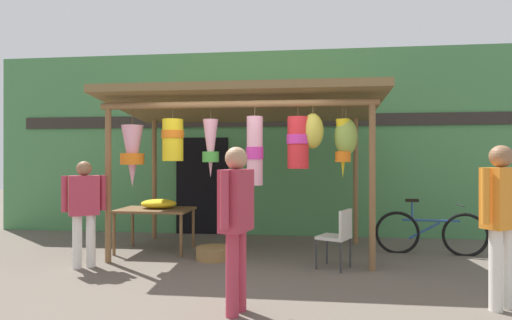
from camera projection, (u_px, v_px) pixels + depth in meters
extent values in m
plane|color=#60564C|center=(239.00, 265.00, 6.05)|extent=(30.00, 30.00, 0.00)
cube|color=#47844C|center=(259.00, 143.00, 8.63)|extent=(11.36, 0.25, 3.77)
cube|color=#2D2823|center=(258.00, 121.00, 8.49)|extent=(10.23, 0.04, 0.24)
cube|color=black|center=(202.00, 186.00, 8.64)|extent=(1.10, 0.03, 2.00)
cylinder|color=brown|center=(108.00, 184.00, 6.21)|extent=(0.09, 0.09, 2.34)
cylinder|color=brown|center=(372.00, 186.00, 5.76)|extent=(0.09, 0.09, 2.34)
cylinder|color=brown|center=(154.00, 179.00, 8.11)|extent=(0.09, 0.09, 2.34)
cylinder|color=brown|center=(356.00, 180.00, 7.65)|extent=(0.09, 0.09, 2.34)
cylinder|color=brown|center=(235.00, 104.00, 5.99)|extent=(4.05, 0.10, 0.10)
cylinder|color=brown|center=(252.00, 110.00, 7.88)|extent=(4.05, 0.10, 0.10)
cube|color=olive|center=(245.00, 105.00, 6.93)|extent=(4.35, 2.41, 0.36)
cylinder|color=brown|center=(132.00, 118.00, 6.24)|extent=(0.01, 0.01, 0.23)
cone|color=pink|center=(132.00, 156.00, 6.24)|extent=(0.32, 0.32, 0.93)
cylinder|color=orange|center=(132.00, 159.00, 6.24)|extent=(0.35, 0.35, 0.17)
cylinder|color=brown|center=(173.00, 114.00, 6.15)|extent=(0.01, 0.01, 0.15)
cylinder|color=yellow|center=(173.00, 140.00, 6.15)|extent=(0.31, 0.31, 0.62)
cylinder|color=orange|center=(173.00, 134.00, 6.15)|extent=(0.33, 0.33, 0.11)
cylinder|color=brown|center=(211.00, 114.00, 6.13)|extent=(0.01, 0.01, 0.15)
cone|color=pink|center=(211.00, 149.00, 6.13)|extent=(0.23, 0.23, 0.86)
cylinder|color=green|center=(211.00, 157.00, 6.13)|extent=(0.25, 0.25, 0.15)
cylinder|color=brown|center=(255.00, 112.00, 5.93)|extent=(0.01, 0.01, 0.13)
cylinder|color=pink|center=(255.00, 151.00, 5.93)|extent=(0.23, 0.23, 0.98)
cylinder|color=#D13399|center=(255.00, 153.00, 5.93)|extent=(0.25, 0.25, 0.18)
cylinder|color=brown|center=(298.00, 112.00, 5.92)|extent=(0.01, 0.01, 0.14)
cylinder|color=red|center=(298.00, 143.00, 5.92)|extent=(0.30, 0.30, 0.74)
cylinder|color=#D13399|center=(298.00, 139.00, 5.92)|extent=(0.33, 0.33, 0.13)
cylinder|color=brown|center=(343.00, 113.00, 5.89)|extent=(0.01, 0.01, 0.17)
cone|color=yellow|center=(343.00, 149.00, 5.89)|extent=(0.20, 0.20, 0.83)
cylinder|color=orange|center=(343.00, 157.00, 5.89)|extent=(0.22, 0.22, 0.15)
cylinder|color=#4C3D23|center=(346.00, 112.00, 5.89)|extent=(0.02, 0.02, 0.16)
ellipsoid|color=#89A842|center=(346.00, 137.00, 5.89)|extent=(0.32, 0.28, 0.54)
cylinder|color=#4C3D23|center=(313.00, 110.00, 5.88)|extent=(0.02, 0.02, 0.09)
ellipsoid|color=gold|center=(313.00, 131.00, 5.88)|extent=(0.31, 0.26, 0.50)
cube|color=brown|center=(155.00, 210.00, 6.97)|extent=(1.21, 0.82, 0.04)
cylinder|color=brown|center=(114.00, 234.00, 6.68)|extent=(0.05, 0.05, 0.68)
cylinder|color=brown|center=(181.00, 236.00, 6.55)|extent=(0.05, 0.05, 0.68)
cylinder|color=brown|center=(133.00, 227.00, 7.40)|extent=(0.05, 0.05, 0.68)
cylinder|color=brown|center=(193.00, 228.00, 7.26)|extent=(0.05, 0.05, 0.68)
ellipsoid|color=yellow|center=(159.00, 204.00, 7.02)|extent=(0.61, 0.43, 0.16)
ellipsoid|color=green|center=(163.00, 204.00, 6.96)|extent=(0.28, 0.21, 0.11)
cube|color=beige|center=(333.00, 237.00, 5.87)|extent=(0.54, 0.54, 0.04)
cube|color=beige|center=(346.00, 224.00, 5.77)|extent=(0.21, 0.37, 0.40)
cylinder|color=#333338|center=(327.00, 249.00, 6.12)|extent=(0.03, 0.03, 0.44)
cylinder|color=#333338|center=(316.00, 254.00, 5.82)|extent=(0.03, 0.03, 0.44)
cylinder|color=#333338|center=(350.00, 252.00, 5.92)|extent=(0.03, 0.03, 0.44)
cylinder|color=#333338|center=(341.00, 257.00, 5.62)|extent=(0.03, 0.03, 0.44)
cylinder|color=olive|center=(214.00, 253.00, 6.42)|extent=(0.55, 0.55, 0.19)
torus|color=black|center=(465.00, 235.00, 6.65)|extent=(0.71, 0.11, 0.71)
torus|color=black|center=(397.00, 233.00, 6.86)|extent=(0.71, 0.11, 0.71)
cylinder|color=navy|center=(431.00, 220.00, 6.75)|extent=(0.88, 0.11, 0.04)
cylinder|color=navy|center=(424.00, 231.00, 6.78)|extent=(0.50, 0.08, 0.31)
cylinder|color=navy|center=(412.00, 210.00, 6.81)|extent=(0.03, 0.03, 0.30)
cube|color=black|center=(412.00, 200.00, 6.81)|extent=(0.21, 0.10, 0.05)
cylinder|color=#262628|center=(460.00, 205.00, 6.66)|extent=(0.06, 0.44, 0.02)
cylinder|color=silver|center=(496.00, 270.00, 4.21)|extent=(0.13, 0.13, 0.83)
cylinder|color=silver|center=(506.00, 268.00, 4.29)|extent=(0.13, 0.13, 0.83)
cube|color=orange|center=(501.00, 198.00, 4.25)|extent=(0.45, 0.41, 0.62)
cylinder|color=orange|center=(486.00, 196.00, 4.13)|extent=(0.08, 0.08, 0.56)
sphere|color=#896042|center=(501.00, 156.00, 4.25)|extent=(0.23, 0.23, 0.23)
cylinder|color=#B23347|center=(240.00, 270.00, 4.22)|extent=(0.13, 0.13, 0.82)
cylinder|color=#B23347|center=(232.00, 275.00, 4.05)|extent=(0.13, 0.13, 0.82)
cube|color=#B23347|center=(236.00, 200.00, 4.14)|extent=(0.32, 0.44, 0.62)
cylinder|color=#B23347|center=(247.00, 195.00, 4.37)|extent=(0.08, 0.08, 0.55)
cylinder|color=#B23347|center=(225.00, 199.00, 3.90)|extent=(0.08, 0.08, 0.55)
sphere|color=tan|center=(236.00, 158.00, 4.14)|extent=(0.23, 0.23, 0.23)
cylinder|color=silver|center=(91.00, 241.00, 5.96)|extent=(0.13, 0.13, 0.75)
cylinder|color=silver|center=(77.00, 242.00, 5.87)|extent=(0.13, 0.13, 0.75)
cube|color=#B23347|center=(84.00, 195.00, 5.92)|extent=(0.45, 0.41, 0.56)
cylinder|color=#B23347|center=(103.00, 193.00, 6.03)|extent=(0.08, 0.08, 0.51)
cylinder|color=#B23347|center=(64.00, 194.00, 5.80)|extent=(0.08, 0.08, 0.51)
sphere|color=#896042|center=(84.00, 168.00, 5.92)|extent=(0.21, 0.21, 0.21)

